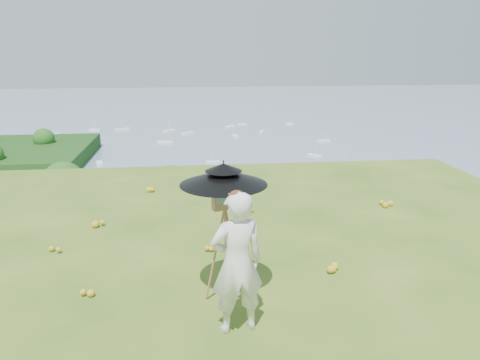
{
  "coord_description": "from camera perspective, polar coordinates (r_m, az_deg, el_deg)",
  "views": [
    {
      "loc": [
        -0.71,
        -6.5,
        3.36
      ],
      "look_at": [
        0.2,
        1.53,
        1.07
      ],
      "focal_mm": 35.0,
      "sensor_mm": 36.0,
      "label": 1
    }
  ],
  "objects": [
    {
      "name": "wildflowers",
      "position": [
        7.55,
        -0.4,
        -10.09
      ],
      "size": [
        10.0,
        10.5,
        0.12
      ],
      "primitive_type": null,
      "color": "gold",
      "rests_on": "ground"
    },
    {
      "name": "harbor_town",
      "position": [
        87.88,
        -5.54,
        -6.19
      ],
      "size": [
        110.0,
        22.0,
        5.0
      ],
      "primitive_type": null,
      "color": "silver",
      "rests_on": "shoreline_tier"
    },
    {
      "name": "slope_trees",
      "position": [
        45.39,
        -5.05,
        -8.08
      ],
      "size": [
        110.0,
        50.0,
        6.0
      ],
      "primitive_type": null,
      "color": "#174F19",
      "rests_on": "forest_slope"
    },
    {
      "name": "bay_water",
      "position": [
        249.32,
        -6.26,
        7.14
      ],
      "size": [
        700.0,
        700.0,
        0.0
      ],
      "primitive_type": "plane",
      "color": "#758CA8",
      "rests_on": "ground"
    },
    {
      "name": "painter_cap",
      "position": [
        5.31,
        -0.4,
        -1.86
      ],
      "size": [
        0.25,
        0.29,
        0.1
      ],
      "primitive_type": null,
      "rotation": [
        0.0,
        0.0,
        0.21
      ],
      "color": "#C36B6D",
      "rests_on": "painter"
    },
    {
      "name": "moored_boats",
      "position": [
        171.95,
        -10.24,
        3.16
      ],
      "size": [
        140.0,
        140.0,
        0.7
      ],
      "primitive_type": null,
      "color": "white",
      "rests_on": "bay_water"
    },
    {
      "name": "painter",
      "position": [
        5.63,
        -0.38,
        -10.1
      ],
      "size": [
        0.73,
        0.56,
        1.8
      ],
      "primitive_type": "imported",
      "rotation": [
        0.0,
        0.0,
        3.35
      ],
      "color": "white",
      "rests_on": "ground"
    },
    {
      "name": "shoreline_tier",
      "position": [
        90.51,
        -5.43,
        -10.01
      ],
      "size": [
        170.0,
        28.0,
        8.0
      ],
      "primitive_type": "cube",
      "color": "slate",
      "rests_on": "bay_water"
    },
    {
      "name": "ground",
      "position": [
        7.35,
        -0.19,
        -11.36
      ],
      "size": [
        14.0,
        14.0,
        0.0
      ],
      "primitive_type": "plane",
      "color": "#3A5E1A",
      "rests_on": "ground"
    },
    {
      "name": "field_easel",
      "position": [
        6.19,
        -1.82,
        -8.08
      ],
      "size": [
        0.83,
        0.83,
        1.71
      ],
      "primitive_type": null,
      "rotation": [
        0.0,
        0.0,
        0.35
      ],
      "color": "olive",
      "rests_on": "ground"
    },
    {
      "name": "sun_umbrella",
      "position": [
        5.92,
        -2.01,
        -0.41
      ],
      "size": [
        1.39,
        1.39,
        0.6
      ],
      "primitive_type": null,
      "rotation": [
        0.0,
        0.0,
        0.29
      ],
      "color": "black",
      "rests_on": "field_easel"
    }
  ]
}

